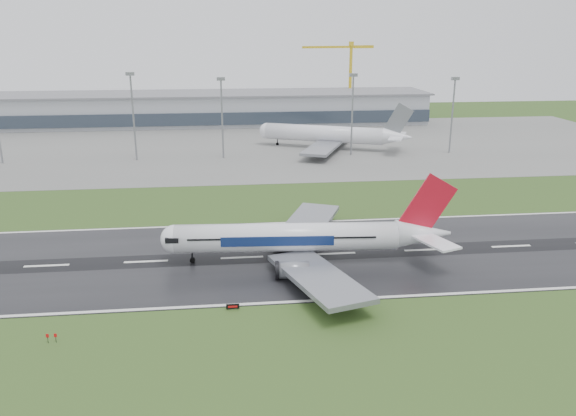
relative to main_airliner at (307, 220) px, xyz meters
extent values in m
plane|color=#2C491B|center=(-33.45, 3.19, -8.96)|extent=(520.00, 520.00, 0.00)
cube|color=black|center=(-33.45, 3.19, -8.91)|extent=(400.00, 45.00, 0.10)
cube|color=slate|center=(-33.45, 128.19, -8.92)|extent=(400.00, 130.00, 0.08)
cube|color=#979BA2|center=(-33.45, 188.19, -1.46)|extent=(240.00, 36.00, 15.00)
cylinder|color=gray|center=(-48.99, 103.19, 6.42)|extent=(0.64, 0.64, 30.76)
cylinder|color=gray|center=(-16.98, 103.19, 5.40)|extent=(0.64, 0.64, 28.71)
cylinder|color=gray|center=(31.97, 103.19, 5.88)|extent=(0.64, 0.64, 29.69)
cylinder|color=gray|center=(71.37, 103.19, 5.07)|extent=(0.64, 0.64, 28.05)
camera|label=1|loc=(-16.24, -110.19, 37.30)|focal=35.77mm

